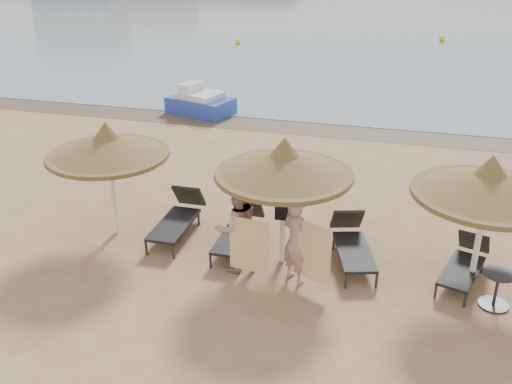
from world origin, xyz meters
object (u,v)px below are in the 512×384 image
lounger_far_left (179,216)px  lounger_near_left (240,228)px  person_left (237,220)px  lounger_far_right (465,262)px  pedal_boat (200,102)px  person_right (296,234)px  palapa_left (108,146)px  lounger_near_right (352,242)px  side_table (496,290)px  palapa_right (489,184)px  palapa_center (284,165)px

lounger_far_left → lounger_near_left: 1.51m
lounger_near_left → person_left: size_ratio=0.91×
lounger_far_right → pedal_boat: pedal_boat is taller
lounger_far_right → person_right: bearing=-146.5°
lounger_far_left → palapa_left: bearing=-164.9°
lounger_near_right → person_right: size_ratio=1.02×
lounger_near_left → side_table: 5.23m
palapa_right → lounger_far_left: (-6.27, 0.53, -1.75)m
lounger_near_left → palapa_center: bearing=-21.4°
palapa_right → lounger_near_left: 5.10m
lounger_far_right → side_table: 0.96m
lounger_near_right → person_left: size_ratio=0.95×
palapa_center → side_table: 4.52m
person_left → pedal_boat: size_ratio=0.82×
palapa_left → lounger_near_left: palapa_left is taller
lounger_far_left → person_right: (2.94, -1.23, 0.61)m
palapa_right → lounger_near_left: (-4.78, 0.35, -1.76)m
palapa_left → palapa_right: bearing=-1.1°
person_right → palapa_right: bearing=-134.2°
lounger_far_left → side_table: (6.64, -1.11, -0.08)m
palapa_center → lounger_near_right: bearing=18.2°
palapa_left → person_right: size_ratio=1.30×
palapa_left → side_table: bearing=-5.2°
lounger_near_left → lounger_near_right: size_ratio=0.96×
person_left → lounger_far_left: bearing=-74.4°
lounger_far_left → pedal_boat: pedal_boat is taller
side_table → person_left: (-4.92, -0.02, 0.77)m
palapa_right → side_table: size_ratio=3.88×
lounger_far_right → person_right: 3.41m
palapa_left → side_table: 8.23m
lounger_far_right → person_right: person_right is taller
lounger_near_left → lounger_near_right: lounger_near_left is taller
palapa_right → lounger_near_left: palapa_right is taller
lounger_far_left → lounger_near_left: lounger_far_left is taller
lounger_far_left → lounger_near_right: (3.91, -0.14, -0.01)m
palapa_center → lounger_far_right: (3.61, 0.30, -1.80)m
lounger_far_right → palapa_left: bearing=-162.0°
palapa_center → pedal_boat: (-5.36, 9.57, -1.75)m
palapa_left → person_left: size_ratio=1.21×
side_table → person_left: person_left is taller
palapa_right → lounger_far_right: palapa_right is taller
person_left → palapa_left: bearing=-54.8°
palapa_right → lounger_far_left: 6.53m
side_table → lounger_far_left: bearing=170.5°
side_table → palapa_center: bearing=172.8°
lounger_near_right → lounger_far_right: bearing=-20.5°
side_table → person_left: 4.98m
palapa_center → side_table: bearing=-7.2°
palapa_center → palapa_right: palapa_center is taller
palapa_center → lounger_far_right: size_ratio=1.45×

